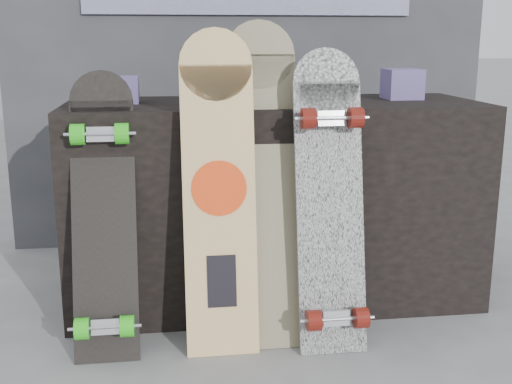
{
  "coord_description": "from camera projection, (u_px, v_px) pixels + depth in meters",
  "views": [
    {
      "loc": [
        -0.4,
        -1.97,
        1.04
      ],
      "look_at": [
        -0.11,
        0.2,
        0.51
      ],
      "focal_mm": 45.0,
      "sensor_mm": 36.0,
      "label": 1
    }
  ],
  "objects": [
    {
      "name": "longboard_celtic",
      "position": [
        264.0,
        172.0,
        2.22
      ],
      "size": [
        0.24,
        0.31,
        1.11
      ],
      "rotation": [
        -0.26,
        0.0,
        0.0
      ],
      "color": "beige",
      "rests_on": "ground"
    },
    {
      "name": "merch_box_flat",
      "position": [
        252.0,
        92.0,
        2.57
      ],
      "size": [
        0.22,
        0.1,
        0.06
      ],
      "primitive_type": "cube",
      "color": "#D1B78C",
      "rests_on": "vendor_table"
    },
    {
      "name": "ground",
      "position": [
        296.0,
        350.0,
        2.19
      ],
      "size": [
        60.0,
        60.0,
        0.0
      ],
      "primitive_type": "plane",
      "color": "slate",
      "rests_on": "ground"
    },
    {
      "name": "skateboard_dark",
      "position": [
        104.0,
        210.0,
        2.13
      ],
      "size": [
        0.21,
        0.36,
        0.94
      ],
      "rotation": [
        -0.3,
        0.0,
        0.0
      ],
      "color": "black",
      "rests_on": "ground"
    },
    {
      "name": "booth",
      "position": [
        248.0,
        25.0,
        3.23
      ],
      "size": [
        2.4,
        0.22,
        2.2
      ],
      "color": "#35353A",
      "rests_on": "ground"
    },
    {
      "name": "vendor_table",
      "position": [
        274.0,
        201.0,
        2.58
      ],
      "size": [
        1.6,
        0.6,
        0.8
      ],
      "primitive_type": "cube",
      "color": "black",
      "rests_on": "ground"
    },
    {
      "name": "merch_box_small",
      "position": [
        402.0,
        84.0,
        2.59
      ],
      "size": [
        0.14,
        0.14,
        0.12
      ],
      "primitive_type": "cube",
      "color": "#4E3F82",
      "rests_on": "vendor_table"
    },
    {
      "name": "longboard_geisha",
      "position": [
        219.0,
        184.0,
        2.13
      ],
      "size": [
        0.24,
        0.22,
        1.08
      ],
      "rotation": [
        -0.19,
        0.0,
        0.0
      ],
      "color": "beige",
      "rests_on": "ground"
    },
    {
      "name": "merch_box_purple",
      "position": [
        115.0,
        90.0,
        2.42
      ],
      "size": [
        0.18,
        0.12,
        0.1
      ],
      "primitive_type": "cube",
      "color": "#4E3F82",
      "rests_on": "vendor_table"
    },
    {
      "name": "longboard_cascadia",
      "position": [
        330.0,
        197.0,
        2.15
      ],
      "size": [
        0.23,
        0.3,
        1.01
      ],
      "rotation": [
        -0.22,
        0.0,
        0.0
      ],
      "color": "silver",
      "rests_on": "ground"
    }
  ]
}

